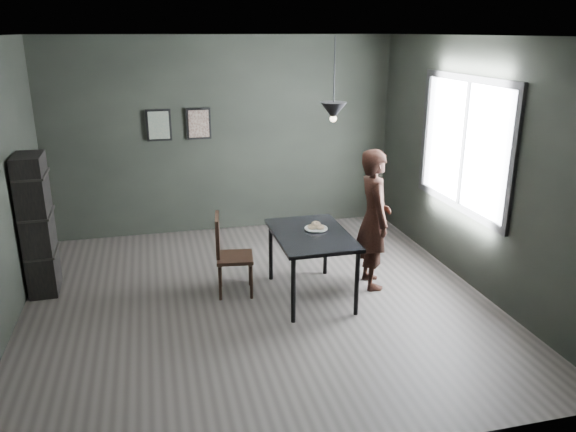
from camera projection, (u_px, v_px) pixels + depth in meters
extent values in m
plane|color=#332F2C|center=(258.00, 301.00, 6.21)|extent=(5.00, 5.00, 0.00)
cube|color=black|center=(224.00, 136.00, 8.07)|extent=(5.00, 0.10, 2.80)
cube|color=silver|center=(254.00, 36.00, 5.33)|extent=(5.00, 5.00, 0.02)
cube|color=white|center=(464.00, 145.00, 6.45)|extent=(0.02, 1.80, 1.40)
cube|color=black|center=(464.00, 145.00, 6.45)|extent=(0.04, 1.96, 1.56)
cube|color=black|center=(311.00, 235.00, 6.11)|extent=(0.80, 1.20, 0.04)
cylinder|color=black|center=(293.00, 290.00, 5.66)|extent=(0.05, 0.05, 0.71)
cylinder|color=black|center=(357.00, 284.00, 5.81)|extent=(0.05, 0.05, 0.71)
cylinder|color=black|center=(271.00, 252.00, 6.65)|extent=(0.05, 0.05, 0.71)
cylinder|color=black|center=(325.00, 246.00, 6.81)|extent=(0.05, 0.05, 0.71)
cylinder|color=white|center=(316.00, 229.00, 6.21)|extent=(0.23, 0.23, 0.01)
torus|color=beige|center=(320.00, 227.00, 6.20)|extent=(0.11, 0.11, 0.04)
torus|color=beige|center=(312.00, 227.00, 6.21)|extent=(0.11, 0.11, 0.04)
torus|color=beige|center=(316.00, 224.00, 6.19)|extent=(0.11, 0.11, 0.05)
imported|color=black|center=(374.00, 219.00, 6.38)|extent=(0.44, 0.63, 1.62)
cube|color=black|center=(235.00, 257.00, 6.28)|extent=(0.45, 0.45, 0.04)
cube|color=black|center=(218.00, 235.00, 6.18)|extent=(0.09, 0.40, 0.44)
cylinder|color=black|center=(220.00, 284.00, 6.18)|extent=(0.03, 0.03, 0.39)
cylinder|color=black|center=(251.00, 282.00, 6.21)|extent=(0.03, 0.03, 0.39)
cylinder|color=black|center=(220.00, 271.00, 6.50)|extent=(0.03, 0.03, 0.39)
cylinder|color=black|center=(250.00, 270.00, 6.54)|extent=(0.03, 0.03, 0.39)
cube|color=black|center=(37.00, 225.00, 6.23)|extent=(0.32, 0.54, 1.59)
cylinder|color=black|center=(334.00, 74.00, 5.73)|extent=(0.01, 0.01, 0.75)
cone|color=black|center=(333.00, 111.00, 5.85)|extent=(0.28, 0.28, 0.18)
sphere|color=#FFE0B2|center=(333.00, 119.00, 5.87)|extent=(0.07, 0.07, 0.07)
cube|color=black|center=(159.00, 125.00, 7.77)|extent=(0.34, 0.03, 0.44)
cube|color=#425D54|center=(159.00, 125.00, 7.76)|extent=(0.28, 0.01, 0.38)
cube|color=black|center=(199.00, 124.00, 7.90)|extent=(0.34, 0.03, 0.44)
cube|color=#4F352D|center=(199.00, 124.00, 7.88)|extent=(0.28, 0.01, 0.38)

